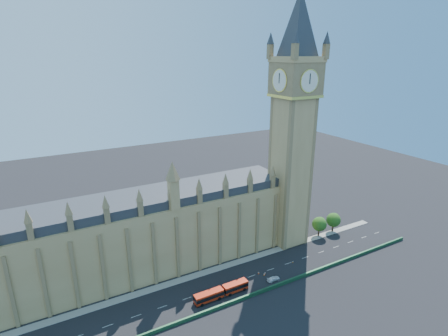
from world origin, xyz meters
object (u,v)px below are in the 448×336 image
red_bus (222,292)px  car_white (274,279)px  car_silver (240,282)px  car_grey (222,295)px

red_bus → car_white: bearing=-4.4°
red_bus → car_silver: (8.09, 2.25, -0.85)m
red_bus → car_silver: bearing=15.2°
car_silver → car_white: bearing=-115.1°
car_grey → car_silver: car_silver is taller
red_bus → car_grey: bearing=-88.6°
red_bus → car_white: size_ratio=3.95×
car_grey → car_silver: (8.07, 2.72, 0.12)m
red_bus → car_grey: (0.01, -0.47, -0.97)m
car_silver → red_bus: bearing=98.5°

